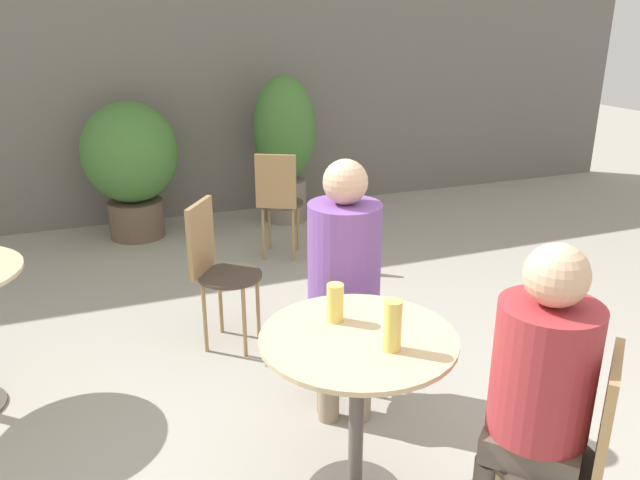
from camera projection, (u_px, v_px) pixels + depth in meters
ground_plane at (382, 479)px, 2.70m from camera, size 20.00×20.00×0.00m
storefront_wall at (190, 60)px, 5.80m from camera, size 10.00×0.06×3.00m
cafe_table_near at (357, 377)px, 2.41m from camera, size 0.75×0.75×0.75m
bistro_chair_0 at (574, 446)px, 2.08m from camera, size 0.43×0.43×0.89m
bistro_chair_1 at (342, 298)px, 3.17m from camera, size 0.40×0.41×0.89m
bistro_chair_2 at (278, 196)px, 4.96m from camera, size 0.42×0.43×0.89m
bistro_chair_3 at (215, 261)px, 3.65m from camera, size 0.43×0.42×0.89m
seated_person_0 at (537, 384)px, 2.07m from camera, size 0.42×0.43×1.23m
seated_person_1 at (344, 269)px, 2.96m from camera, size 0.39×0.41×1.28m
beer_glass_0 at (335, 303)px, 2.44m from camera, size 0.07×0.07×0.15m
beer_glass_1 at (393, 325)px, 2.22m from camera, size 0.07×0.07×0.19m
potted_plant_0 at (131, 160)px, 5.42m from camera, size 0.83×0.83×1.21m
potted_plant_1 at (284, 141)px, 5.86m from camera, size 0.58×0.58×1.38m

